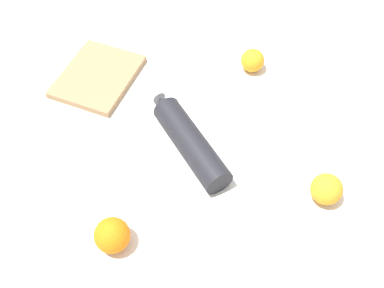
{
  "coord_description": "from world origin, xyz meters",
  "views": [
    {
      "loc": [
        -0.54,
        -0.33,
        0.86
      ],
      "look_at": [
        -0.04,
        -0.0,
        0.03
      ],
      "focal_mm": 42.23,
      "sensor_mm": 36.0,
      "label": 1
    }
  ],
  "objects_px": {
    "cutting_board": "(98,76)",
    "orange_2": "(326,189)",
    "orange_0": "(112,235)",
    "water_bottle": "(187,137)",
    "orange_1": "(253,60)"
  },
  "relations": [
    {
      "from": "water_bottle",
      "to": "orange_1",
      "type": "xyz_separation_m",
      "value": [
        0.31,
        -0.0,
        -0.0
      ]
    },
    {
      "from": "water_bottle",
      "to": "cutting_board",
      "type": "bearing_deg",
      "value": 17.21
    },
    {
      "from": "orange_2",
      "to": "orange_1",
      "type": "bearing_deg",
      "value": 50.73
    },
    {
      "from": "cutting_board",
      "to": "orange_2",
      "type": "bearing_deg",
      "value": -101.91
    },
    {
      "from": "water_bottle",
      "to": "orange_2",
      "type": "distance_m",
      "value": 0.32
    },
    {
      "from": "orange_1",
      "to": "cutting_board",
      "type": "relative_size",
      "value": 0.28
    },
    {
      "from": "water_bottle",
      "to": "orange_0",
      "type": "xyz_separation_m",
      "value": [
        -0.28,
        -0.01,
        0.0
      ]
    },
    {
      "from": "water_bottle",
      "to": "orange_1",
      "type": "distance_m",
      "value": 0.31
    },
    {
      "from": "orange_2",
      "to": "cutting_board",
      "type": "xyz_separation_m",
      "value": [
        0.01,
        0.64,
        -0.03
      ]
    },
    {
      "from": "orange_0",
      "to": "cutting_board",
      "type": "bearing_deg",
      "value": 44.19
    },
    {
      "from": "orange_1",
      "to": "orange_2",
      "type": "xyz_separation_m",
      "value": [
        -0.26,
        -0.32,
        0.0
      ]
    },
    {
      "from": "water_bottle",
      "to": "orange_1",
      "type": "relative_size",
      "value": 4.84
    },
    {
      "from": "water_bottle",
      "to": "orange_2",
      "type": "relative_size",
      "value": 4.36
    },
    {
      "from": "orange_1",
      "to": "cutting_board",
      "type": "xyz_separation_m",
      "value": [
        -0.25,
        0.32,
        -0.02
      ]
    },
    {
      "from": "water_bottle",
      "to": "cutting_board",
      "type": "distance_m",
      "value": 0.32
    }
  ]
}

